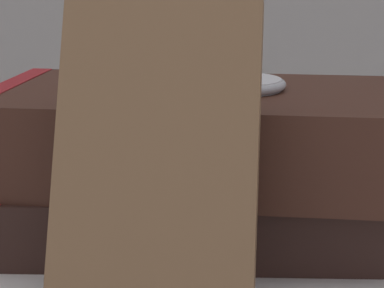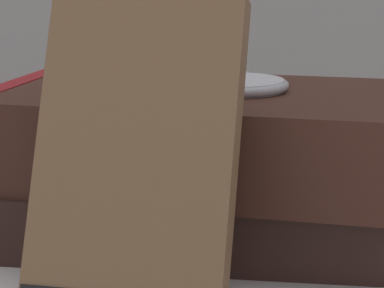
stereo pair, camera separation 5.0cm
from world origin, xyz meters
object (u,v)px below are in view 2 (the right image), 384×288
Objects in this scene: reading_glasses at (168,164)px; book_flat_bottom at (212,204)px; book_leaning_front at (135,167)px; pocket_watch at (236,85)px; book_flat_top at (186,134)px.

book_flat_bottom is at bearing -79.51° from reading_glasses.
book_leaning_front is 0.11m from pocket_watch.
pocket_watch reaches higher than reading_glasses.
reading_glasses is at bearing 117.09° from pocket_watch.
pocket_watch is at bearing 75.75° from book_leaning_front.
reading_glasses is at bearing 109.11° from book_flat_bottom.
reading_glasses is (-0.07, 0.15, -0.08)m from pocket_watch.
reading_glasses is at bearing 109.46° from book_flat_top.
book_leaning_front is (-0.01, -0.11, 0.05)m from book_flat_bottom.
book_leaning_front reaches higher than pocket_watch.
book_flat_bottom is 1.76× the size of book_leaning_front.
pocket_watch is at bearing -75.81° from reading_glasses.
book_leaning_front is at bearing -100.58° from book_flat_bottom.
book_flat_top is 0.10m from book_leaning_front.
pocket_watch reaches higher than book_flat_bottom.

